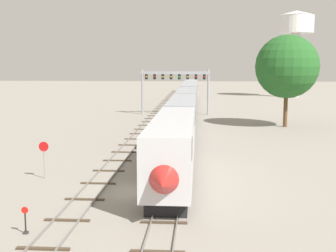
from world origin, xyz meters
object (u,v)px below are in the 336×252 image
(passenger_train, at_px, (187,103))
(switch_stand, at_px, (25,224))
(trackside_tree_left, at_px, (287,67))
(stop_sign, at_px, (44,155))
(signal_gantry, at_px, (175,81))
(water_tower, at_px, (296,30))

(passenger_train, height_order, switch_stand, passenger_train)
(passenger_train, xyz_separation_m, trackside_tree_left, (14.02, -7.38, 5.79))
(passenger_train, distance_m, stop_sign, 39.44)
(signal_gantry, xyz_separation_m, trackside_tree_left, (16.27, -14.77, 2.55))
(passenger_train, relative_size, stop_sign, 33.32)
(water_tower, relative_size, stop_sign, 7.79)
(trackside_tree_left, bearing_deg, stop_sign, -127.98)
(signal_gantry, distance_m, trackside_tree_left, 22.12)
(passenger_train, relative_size, signal_gantry, 7.93)
(switch_stand, bearing_deg, stop_sign, 104.24)
(signal_gantry, distance_m, switch_stand, 57.41)
(water_tower, height_order, stop_sign, water_tower)
(stop_sign, height_order, trackside_tree_left, trackside_tree_left)
(switch_stand, height_order, stop_sign, stop_sign)
(water_tower, distance_m, switch_stand, 107.39)
(passenger_train, bearing_deg, stop_sign, -104.69)
(water_tower, xyz_separation_m, switch_stand, (-34.07, -100.43, -16.89))
(passenger_train, relative_size, water_tower, 4.27)
(passenger_train, bearing_deg, switch_stand, -98.15)
(passenger_train, bearing_deg, water_tower, 62.06)
(passenger_train, bearing_deg, signal_gantry, 106.94)
(water_tower, distance_m, trackside_tree_left, 60.34)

